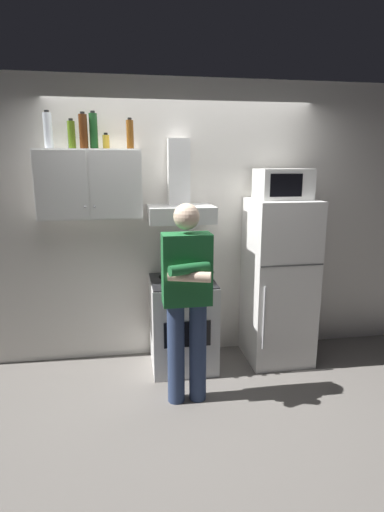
# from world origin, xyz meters

# --- Properties ---
(ground_plane) EXTENTS (7.00, 7.00, 0.00)m
(ground_plane) POSITION_xyz_m (0.00, 0.00, 0.00)
(ground_plane) COLOR slate
(back_wall_tiled) EXTENTS (4.80, 0.10, 2.70)m
(back_wall_tiled) POSITION_xyz_m (0.00, 0.60, 1.35)
(back_wall_tiled) COLOR silver
(back_wall_tiled) RESTS_ON ground_plane
(upper_cabinet) EXTENTS (0.90, 0.37, 0.60)m
(upper_cabinet) POSITION_xyz_m (-0.85, 0.37, 1.75)
(upper_cabinet) COLOR white
(stove_oven) EXTENTS (0.60, 0.62, 0.87)m
(stove_oven) POSITION_xyz_m (-0.05, 0.25, 0.43)
(stove_oven) COLOR silver
(stove_oven) RESTS_ON ground_plane
(range_hood) EXTENTS (0.60, 0.44, 0.75)m
(range_hood) POSITION_xyz_m (-0.05, 0.38, 1.60)
(range_hood) COLOR white
(refrigerator) EXTENTS (0.60, 0.62, 1.60)m
(refrigerator) POSITION_xyz_m (0.90, 0.25, 0.80)
(refrigerator) COLOR white
(refrigerator) RESTS_ON ground_plane
(microwave) EXTENTS (0.48, 0.37, 0.28)m
(microwave) POSITION_xyz_m (0.90, 0.27, 1.74)
(microwave) COLOR silver
(microwave) RESTS_ON refrigerator
(person_standing) EXTENTS (0.38, 0.33, 1.64)m
(person_standing) POSITION_xyz_m (-0.10, -0.36, 0.90)
(person_standing) COLOR navy
(person_standing) RESTS_ON ground_plane
(cooking_pot) EXTENTS (0.29, 0.19, 0.10)m
(cooking_pot) POSITION_xyz_m (0.08, 0.13, 0.93)
(cooking_pot) COLOR #B7BABF
(cooking_pot) RESTS_ON stove_oven
(bottle_spice_jar) EXTENTS (0.06, 0.06, 0.14)m
(bottle_spice_jar) POSITION_xyz_m (-0.70, 0.39, 2.11)
(bottle_spice_jar) COLOR gold
(bottle_spice_jar) RESTS_ON upper_cabinet
(bottle_vodka_clear) EXTENTS (0.07, 0.07, 0.32)m
(bottle_vodka_clear) POSITION_xyz_m (-1.18, 0.40, 2.20)
(bottle_vodka_clear) COLOR silver
(bottle_vodka_clear) RESTS_ON upper_cabinet
(bottle_olive_oil) EXTENTS (0.07, 0.07, 0.25)m
(bottle_olive_oil) POSITION_xyz_m (-0.98, 0.38, 2.17)
(bottle_olive_oil) COLOR #4C6B19
(bottle_olive_oil) RESTS_ON upper_cabinet
(bottle_wine_green) EXTENTS (0.07, 0.07, 0.31)m
(bottle_wine_green) POSITION_xyz_m (-0.80, 0.36, 2.20)
(bottle_wine_green) COLOR #19471E
(bottle_wine_green) RESTS_ON upper_cabinet
(bottle_rum_dark) EXTENTS (0.07, 0.07, 0.30)m
(bottle_rum_dark) POSITION_xyz_m (-0.88, 0.34, 2.19)
(bottle_rum_dark) COLOR #47230F
(bottle_rum_dark) RESTS_ON upper_cabinet
(bottle_beer_brown) EXTENTS (0.06, 0.06, 0.27)m
(bottle_beer_brown) POSITION_xyz_m (-0.49, 0.39, 2.18)
(bottle_beer_brown) COLOR brown
(bottle_beer_brown) RESTS_ON upper_cabinet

